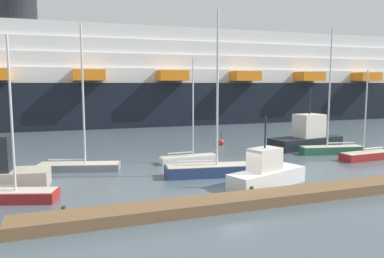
{
  "coord_description": "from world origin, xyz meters",
  "views": [
    {
      "loc": [
        -11.29,
        -22.36,
        7.09
      ],
      "look_at": [
        0.0,
        8.77,
        3.11
      ],
      "focal_mm": 35.82,
      "sensor_mm": 36.0,
      "label": 1
    }
  ],
  "objects_px": {
    "sailboat_5": "(79,164)",
    "cruise_ship": "(157,82)",
    "sailboat_0": "(8,194)",
    "channel_buoy_0": "(221,142)",
    "sailboat_1": "(189,157)",
    "sailboat_3": "(332,148)",
    "sailboat_4": "(210,168)",
    "fishing_boat_0": "(266,173)",
    "fishing_boat_1": "(307,137)",
    "sailboat_2": "(367,155)"
  },
  "relations": [
    {
      "from": "sailboat_5",
      "to": "cruise_ship",
      "type": "height_order",
      "value": "cruise_ship"
    },
    {
      "from": "sailboat_0",
      "to": "channel_buoy_0",
      "type": "height_order",
      "value": "sailboat_0"
    },
    {
      "from": "sailboat_1",
      "to": "sailboat_3",
      "type": "xyz_separation_m",
      "value": [
        14.96,
        -0.93,
        0.15
      ]
    },
    {
      "from": "sailboat_1",
      "to": "sailboat_4",
      "type": "bearing_deg",
      "value": -93.42
    },
    {
      "from": "cruise_ship",
      "to": "sailboat_4",
      "type": "bearing_deg",
      "value": -98.4
    },
    {
      "from": "sailboat_0",
      "to": "sailboat_5",
      "type": "relative_size",
      "value": 0.84
    },
    {
      "from": "fishing_boat_0",
      "to": "channel_buoy_0",
      "type": "height_order",
      "value": "fishing_boat_0"
    },
    {
      "from": "sailboat_3",
      "to": "fishing_boat_0",
      "type": "relative_size",
      "value": 1.89
    },
    {
      "from": "fishing_boat_0",
      "to": "fishing_boat_1",
      "type": "distance_m",
      "value": 17.26
    },
    {
      "from": "cruise_ship",
      "to": "sailboat_3",
      "type": "bearing_deg",
      "value": -76.82
    },
    {
      "from": "sailboat_0",
      "to": "channel_buoy_0",
      "type": "distance_m",
      "value": 25.81
    },
    {
      "from": "sailboat_4",
      "to": "sailboat_0",
      "type": "bearing_deg",
      "value": -162.95
    },
    {
      "from": "sailboat_0",
      "to": "channel_buoy_0",
      "type": "bearing_deg",
      "value": 53.97
    },
    {
      "from": "channel_buoy_0",
      "to": "sailboat_3",
      "type": "bearing_deg",
      "value": -48.13
    },
    {
      "from": "sailboat_1",
      "to": "sailboat_3",
      "type": "relative_size",
      "value": 0.76
    },
    {
      "from": "sailboat_2",
      "to": "channel_buoy_0",
      "type": "height_order",
      "value": "sailboat_2"
    },
    {
      "from": "sailboat_3",
      "to": "sailboat_4",
      "type": "bearing_deg",
      "value": 28.0
    },
    {
      "from": "sailboat_2",
      "to": "channel_buoy_0",
      "type": "bearing_deg",
      "value": -56.59
    },
    {
      "from": "fishing_boat_1",
      "to": "sailboat_0",
      "type": "bearing_deg",
      "value": -169.34
    },
    {
      "from": "sailboat_3",
      "to": "fishing_boat_0",
      "type": "height_order",
      "value": "sailboat_3"
    },
    {
      "from": "channel_buoy_0",
      "to": "sailboat_1",
      "type": "bearing_deg",
      "value": -130.16
    },
    {
      "from": "fishing_boat_1",
      "to": "sailboat_4",
      "type": "bearing_deg",
      "value": -159.73
    },
    {
      "from": "sailboat_5",
      "to": "fishing_boat_1",
      "type": "bearing_deg",
      "value": 22.18
    },
    {
      "from": "sailboat_2",
      "to": "sailboat_5",
      "type": "relative_size",
      "value": 0.7
    },
    {
      "from": "sailboat_2",
      "to": "cruise_ship",
      "type": "distance_m",
      "value": 42.81
    },
    {
      "from": "sailboat_3",
      "to": "sailboat_4",
      "type": "relative_size",
      "value": 0.99
    },
    {
      "from": "sailboat_0",
      "to": "sailboat_4",
      "type": "xyz_separation_m",
      "value": [
        13.89,
        1.79,
        0.13
      ]
    },
    {
      "from": "sailboat_4",
      "to": "channel_buoy_0",
      "type": "relative_size",
      "value": 8.35
    },
    {
      "from": "sailboat_3",
      "to": "sailboat_4",
      "type": "height_order",
      "value": "sailboat_4"
    },
    {
      "from": "fishing_boat_0",
      "to": "fishing_boat_1",
      "type": "xyz_separation_m",
      "value": [
        12.28,
        12.12,
        0.34
      ]
    },
    {
      "from": "sailboat_5",
      "to": "channel_buoy_0",
      "type": "height_order",
      "value": "sailboat_5"
    },
    {
      "from": "sailboat_4",
      "to": "channel_buoy_0",
      "type": "height_order",
      "value": "sailboat_4"
    },
    {
      "from": "sailboat_2",
      "to": "sailboat_5",
      "type": "height_order",
      "value": "sailboat_5"
    },
    {
      "from": "channel_buoy_0",
      "to": "cruise_ship",
      "type": "xyz_separation_m",
      "value": [
        -0.06,
        28.67,
        7.02
      ]
    },
    {
      "from": "sailboat_1",
      "to": "channel_buoy_0",
      "type": "distance_m",
      "value": 10.62
    },
    {
      "from": "fishing_boat_0",
      "to": "sailboat_5",
      "type": "bearing_deg",
      "value": -57.93
    },
    {
      "from": "sailboat_1",
      "to": "sailboat_4",
      "type": "height_order",
      "value": "sailboat_4"
    },
    {
      "from": "sailboat_2",
      "to": "sailboat_3",
      "type": "height_order",
      "value": "sailboat_3"
    },
    {
      "from": "sailboat_2",
      "to": "fishing_boat_1",
      "type": "height_order",
      "value": "sailboat_2"
    },
    {
      "from": "sailboat_0",
      "to": "fishing_boat_0",
      "type": "bearing_deg",
      "value": 10.01
    },
    {
      "from": "sailboat_3",
      "to": "cruise_ship",
      "type": "xyz_separation_m",
      "value": [
        -8.17,
        37.72,
        6.74
      ]
    },
    {
      "from": "sailboat_2",
      "to": "fishing_boat_0",
      "type": "xyz_separation_m",
      "value": [
        -13.65,
        -4.91,
        0.49
      ]
    },
    {
      "from": "sailboat_0",
      "to": "cruise_ship",
      "type": "distance_m",
      "value": 49.02
    },
    {
      "from": "sailboat_5",
      "to": "channel_buoy_0",
      "type": "bearing_deg",
      "value": 42.01
    },
    {
      "from": "fishing_boat_1",
      "to": "channel_buoy_0",
      "type": "bearing_deg",
      "value": 137.33
    },
    {
      "from": "sailboat_5",
      "to": "channel_buoy_0",
      "type": "xyz_separation_m",
      "value": [
        16.33,
        7.98,
        -0.19
      ]
    },
    {
      "from": "sailboat_1",
      "to": "sailboat_4",
      "type": "xyz_separation_m",
      "value": [
        -0.14,
        -5.28,
        0.14
      ]
    },
    {
      "from": "channel_buoy_0",
      "to": "sailboat_0",
      "type": "bearing_deg",
      "value": -143.98
    },
    {
      "from": "sailboat_2",
      "to": "sailboat_4",
      "type": "height_order",
      "value": "sailboat_4"
    },
    {
      "from": "sailboat_1",
      "to": "sailboat_2",
      "type": "xyz_separation_m",
      "value": [
        16.03,
        -4.44,
        -0.02
      ]
    }
  ]
}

